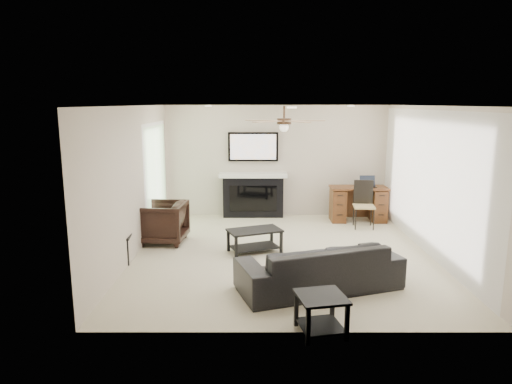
{
  "coord_description": "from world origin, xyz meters",
  "views": [
    {
      "loc": [
        -0.46,
        -7.5,
        2.55
      ],
      "look_at": [
        -0.46,
        0.07,
        1.06
      ],
      "focal_mm": 32.0,
      "sensor_mm": 36.0,
      "label": 1
    }
  ],
  "objects_px": {
    "desk": "(358,204)",
    "armchair": "(163,222)",
    "coffee_table": "(255,241)",
    "sofa": "(319,266)",
    "fireplace_unit": "(253,175)"
  },
  "relations": [
    {
      "from": "armchair",
      "to": "coffee_table",
      "type": "bearing_deg",
      "value": 76.85
    },
    {
      "from": "sofa",
      "to": "desk",
      "type": "relative_size",
      "value": 1.83
    },
    {
      "from": "fireplace_unit",
      "to": "desk",
      "type": "bearing_deg",
      "value": -9.42
    },
    {
      "from": "desk",
      "to": "armchair",
      "type": "bearing_deg",
      "value": -158.38
    },
    {
      "from": "armchair",
      "to": "coffee_table",
      "type": "distance_m",
      "value": 1.8
    },
    {
      "from": "armchair",
      "to": "desk",
      "type": "xyz_separation_m",
      "value": [
        3.95,
        1.57,
        -0.0
      ]
    },
    {
      "from": "desk",
      "to": "coffee_table",
      "type": "bearing_deg",
      "value": -136.76
    },
    {
      "from": "coffee_table",
      "to": "desk",
      "type": "relative_size",
      "value": 0.74
    },
    {
      "from": "coffee_table",
      "to": "desk",
      "type": "bearing_deg",
      "value": 21.8
    },
    {
      "from": "fireplace_unit",
      "to": "coffee_table",
      "type": "bearing_deg",
      "value": -89.08
    },
    {
      "from": "armchair",
      "to": "coffee_table",
      "type": "relative_size",
      "value": 0.93
    },
    {
      "from": "sofa",
      "to": "armchair",
      "type": "relative_size",
      "value": 2.66
    },
    {
      "from": "fireplace_unit",
      "to": "desk",
      "type": "distance_m",
      "value": 2.39
    },
    {
      "from": "armchair",
      "to": "coffee_table",
      "type": "xyz_separation_m",
      "value": [
        1.7,
        -0.55,
        -0.18
      ]
    },
    {
      "from": "sofa",
      "to": "desk",
      "type": "bearing_deg",
      "value": -128.54
    }
  ]
}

